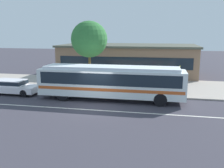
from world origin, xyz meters
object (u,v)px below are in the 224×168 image
Objects in this scene: transit_bus at (111,81)px; street_tree_near_stop at (89,39)px; sedan_behind_bus at (12,86)px; pedestrian_waiting_near_sign at (167,83)px; bus_stop_sign at (179,77)px; pedestrian_standing_by_tree at (65,80)px; pedestrian_walking_along_curb at (148,83)px.

street_tree_near_stop reaches higher than transit_bus.
pedestrian_waiting_near_sign is at bearing 9.42° from sedan_behind_bus.
pedestrian_standing_by_tree is at bearing 177.86° from bus_stop_sign.
transit_bus is at bearing -161.59° from bus_stop_sign.
sedan_behind_bus is 4.71m from pedestrian_standing_by_tree.
pedestrian_waiting_near_sign is 0.26× the size of street_tree_near_stop.
pedestrian_waiting_near_sign is at bearing 1.59° from pedestrian_standing_by_tree.
bus_stop_sign reaches higher than sedan_behind_bus.
sedan_behind_bus is (-9.12, 0.21, -0.89)m from transit_bus.
pedestrian_standing_by_tree is 10.37m from bus_stop_sign.
pedestrian_walking_along_curb is at bearing -17.29° from street_tree_near_stop.
transit_bus is 1.84× the size of street_tree_near_stop.
pedestrian_standing_by_tree is (4.25, 2.00, 0.34)m from sedan_behind_bus.
street_tree_near_stop is at bearing 36.71° from pedestrian_standing_by_tree.
sedan_behind_bus is 1.82× the size of bus_stop_sign.
bus_stop_sign is at bearing -12.70° from street_tree_near_stop.
pedestrian_waiting_near_sign is 0.65× the size of bus_stop_sign.
pedestrian_walking_along_curb is at bearing 178.03° from bus_stop_sign.
pedestrian_waiting_near_sign is at bearing 28.74° from transit_bus.
bus_stop_sign is (5.47, 1.82, 0.15)m from transit_bus.
street_tree_near_stop is at bearing 162.71° from pedestrian_walking_along_curb.
bus_stop_sign is (14.59, 1.61, 1.05)m from sedan_behind_bus.
street_tree_near_stop is at bearing 167.30° from bus_stop_sign.
street_tree_near_stop reaches higher than pedestrian_walking_along_curb.
street_tree_near_stop is at bearing 127.76° from transit_bus.
bus_stop_sign is (2.59, -0.09, 0.67)m from pedestrian_walking_along_curb.
pedestrian_walking_along_curb is at bearing -2.20° from pedestrian_standing_by_tree.
pedestrian_waiting_near_sign reaches higher than pedestrian_standing_by_tree.
transit_bus is at bearing -151.26° from pedestrian_waiting_near_sign.
transit_bus is 5.65m from street_tree_near_stop.
sedan_behind_bus is at bearing 178.69° from transit_bus.
pedestrian_walking_along_curb is 7.76m from pedestrian_standing_by_tree.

